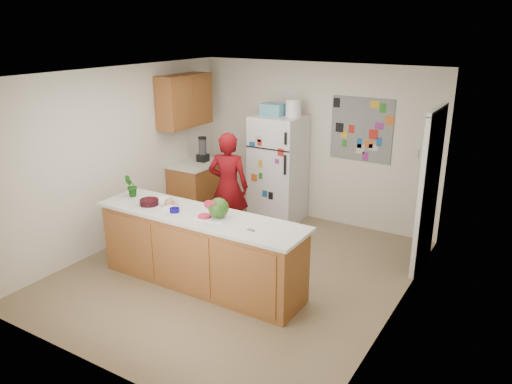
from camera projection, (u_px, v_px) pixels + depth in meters
The scene contains 26 objects.
floor at pixel (238, 272), 6.45m from camera, with size 4.00×4.50×0.02m, color brown.
wall_back at pixel (315, 143), 7.88m from camera, with size 4.00×0.02×2.50m, color beige.
wall_left at pixel (118, 157), 7.03m from camera, with size 0.02×4.50×2.50m, color beige.
wall_right at pixel (402, 210), 5.06m from camera, with size 0.02×4.50×2.50m, color beige.
ceiling at pixel (235, 73), 5.64m from camera, with size 4.00×4.50×0.02m, color white.
doorway at pixel (430, 192), 6.32m from camera, with size 0.03×0.85×2.04m, color black.
peninsula_base at pixel (201, 251), 6.00m from camera, with size 2.60×0.62×0.88m, color brown.
peninsula_top at pixel (199, 216), 5.85m from camera, with size 2.68×0.70×0.04m, color silver.
side_counter_base at pixel (197, 190), 8.23m from camera, with size 0.60×0.80×0.86m, color brown.
side_counter_top at pixel (196, 164), 8.09m from camera, with size 0.64×0.84×0.04m, color silver.
upper_cabinets at pixel (184, 101), 7.79m from camera, with size 0.35×1.00×0.80m, color brown.
refrigerator at pixel (278, 169), 7.92m from camera, with size 0.75×0.70×1.70m, color silver.
fridge_top_bin at pixel (273, 109), 7.67m from camera, with size 0.35×0.28×0.18m, color #5999B2.
photo_collage at pixel (361, 129), 7.40m from camera, with size 0.95×0.01×0.95m, color slate.
person at pixel (228, 187), 7.21m from camera, with size 0.59×0.38×1.61m, color #5E070C.
blender_appliance at pixel (203, 150), 8.11m from camera, with size 0.13×0.13×0.38m, color black.
cutting_board at pixel (214, 217), 5.73m from camera, with size 0.36×0.27×0.01m, color white.
watermelon at pixel (219, 208), 5.68m from camera, with size 0.23×0.23×0.23m, color #1E5212.
watermelon_slice at pixel (205, 216), 5.73m from camera, with size 0.15×0.15×0.02m, color red.
cherry_bowl at pixel (149, 202), 6.14m from camera, with size 0.23×0.23×0.07m, color black.
white_bowl at pixel (163, 200), 6.21m from camera, with size 0.18×0.18×0.06m, color white.
cobalt_bowl at pixel (175, 210), 5.91m from camera, with size 0.12×0.12×0.05m, color #090268.
plate at pixel (169, 204), 6.14m from camera, with size 0.22×0.22×0.02m, color beige.
paper_towel at pixel (171, 208), 6.00m from camera, with size 0.18×0.16×0.02m, color white.
keys at pixel (251, 230), 5.38m from camera, with size 0.09×0.04×0.01m, color gray.
potted_plant at pixel (131, 186), 6.40m from camera, with size 0.16×0.13×0.29m, color #103E0F.
Camera 1 is at (3.19, -4.82, 3.04)m, focal length 35.00 mm.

